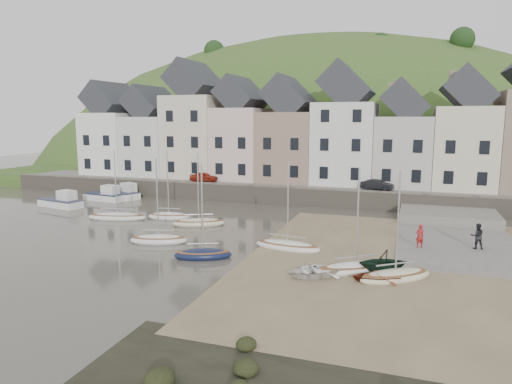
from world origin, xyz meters
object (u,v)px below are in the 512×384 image
(person_dark, at_px, (477,236))
(car_right, at_px, (377,185))
(rowboat_white, at_px, (313,271))
(rowboat_red, at_px, (375,277))
(person_red, at_px, (420,236))
(rowboat_green, at_px, (383,262))
(sailboat_0, at_px, (117,216))
(car_left, at_px, (204,177))

(person_dark, xyz_separation_m, car_right, (-7.68, 14.65, 1.14))
(rowboat_white, distance_m, rowboat_red, 3.40)
(person_dark, bearing_deg, car_right, -70.22)
(person_red, height_order, person_dark, person_dark)
(person_red, bearing_deg, rowboat_green, 39.89)
(sailboat_0, xyz_separation_m, person_red, (25.24, -1.30, 0.67))
(rowboat_white, relative_size, rowboat_green, 1.15)
(rowboat_green, distance_m, rowboat_red, 1.50)
(person_red, bearing_deg, person_dark, 162.44)
(rowboat_red, bearing_deg, rowboat_white, -103.72)
(rowboat_white, distance_m, car_left, 29.47)
(rowboat_white, xyz_separation_m, person_dark, (9.40, 8.81, 0.61))
(sailboat_0, bearing_deg, car_right, 33.92)
(car_left, bearing_deg, car_right, -98.47)
(person_red, height_order, car_right, car_right)
(person_red, xyz_separation_m, car_right, (-4.00, 15.59, 1.21))
(sailboat_0, bearing_deg, rowboat_red, -21.23)
(sailboat_0, xyz_separation_m, rowboat_white, (19.52, -9.18, 0.13))
(sailboat_0, relative_size, car_right, 1.92)
(car_left, bearing_deg, rowboat_green, -143.94)
(rowboat_red, xyz_separation_m, person_dark, (6.01, 8.53, 0.67))
(rowboat_white, distance_m, rowboat_green, 4.06)
(sailboat_0, relative_size, rowboat_red, 2.44)
(person_dark, xyz_separation_m, car_left, (-27.16, 14.65, 1.16))
(car_left, bearing_deg, person_dark, -126.82)
(car_left, bearing_deg, rowboat_white, -151.35)
(car_right, bearing_deg, car_left, 99.84)
(rowboat_white, bearing_deg, sailboat_0, -151.24)
(sailboat_0, relative_size, person_red, 3.89)
(rowboat_green, height_order, car_right, car_right)
(rowboat_white, height_order, person_dark, person_dark)
(rowboat_green, xyz_separation_m, rowboat_red, (-0.29, -1.40, -0.45))
(car_left, bearing_deg, rowboat_red, -146.11)
(person_dark, height_order, car_right, car_right)
(sailboat_0, bearing_deg, person_red, -2.96)
(rowboat_white, xyz_separation_m, person_red, (5.72, 7.87, 0.55))
(rowboat_green, bearing_deg, rowboat_white, -86.72)
(sailboat_0, bearing_deg, rowboat_green, -17.93)
(person_red, height_order, car_left, car_left)
(person_dark, bearing_deg, rowboat_green, 43.43)
(rowboat_green, distance_m, car_left, 30.60)
(sailboat_0, relative_size, car_left, 1.94)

